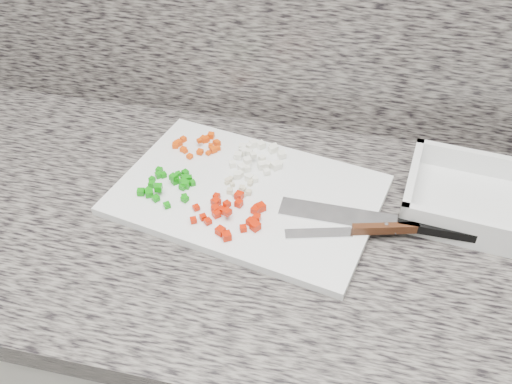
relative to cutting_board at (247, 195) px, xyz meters
The scene contains 11 objects.
cabinet 0.48m from the cutting_board, 42.96° to the right, with size 3.92×0.62×0.86m, color beige.
countertop 0.08m from the cutting_board, 42.96° to the right, with size 3.96×0.64×0.04m, color #6A645D.
cutting_board is the anchor object (origin of this frame).
carrot_pile 0.16m from the cutting_board, 137.62° to the left, with size 0.09×0.08×0.02m.
onion_pile 0.09m from the cutting_board, 92.89° to the left, with size 0.10×0.12×0.02m.
green_pepper_pile 0.14m from the cutting_board, behind, with size 0.09×0.10×0.02m.
red_pepper_pile 0.07m from the cutting_board, 97.37° to the right, with size 0.12×0.12×0.02m.
garlic_pile 0.02m from the cutting_board, 163.90° to the left, with size 0.05×0.05×0.01m.
chef_knife 0.27m from the cutting_board, ahead, with size 0.32×0.05×0.02m.
paring_knife 0.22m from the cutting_board, 14.25° to the right, with size 0.21×0.07×0.02m.
tray 0.41m from the cutting_board, ahead, with size 0.29×0.23×0.06m.
Camera 1 is at (0.13, 0.76, 1.57)m, focal length 40.00 mm.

